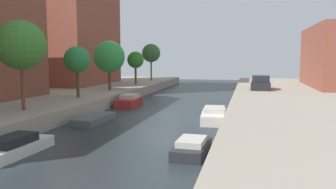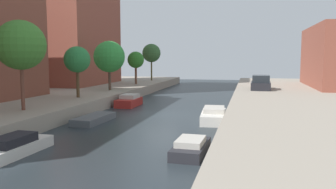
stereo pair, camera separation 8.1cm
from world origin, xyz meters
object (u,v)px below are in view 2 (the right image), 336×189
object	(u,v)px
moored_boat_right_1	(191,147)
street_tree_4	(136,60)
street_tree_1	(21,45)
moored_boat_left_1	(15,147)
parked_car	(261,83)
moored_boat_left_2	(94,119)
street_tree_2	(77,60)
street_tree_5	(151,53)
moored_boat_right_2	(214,115)
street_tree_3	(109,57)
moored_boat_left_3	(129,101)

from	to	relation	value
moored_boat_right_1	street_tree_4	bearing A→B (deg)	113.61
street_tree_1	moored_boat_left_1	size ratio (longest dim) A/B	1.45
moored_boat_right_1	moored_boat_left_1	bearing A→B (deg)	-165.63
parked_car	moored_boat_left_1	world-z (taller)	parked_car
parked_car	moored_boat_left_2	xyz separation A→B (m)	(-11.05, -15.67, -1.39)
street_tree_2	moored_boat_right_1	xyz separation A→B (m)	(11.17, -10.82, -3.75)
moored_boat_right_1	parked_car	bearing A→B (deg)	80.51
moored_boat_left_1	moored_boat_right_1	size ratio (longest dim) A/B	1.20
street_tree_5	moored_boat_right_2	size ratio (longest dim) A/B	1.22
street_tree_3	moored_boat_left_2	xyz separation A→B (m)	(3.73, -11.50, -4.09)
moored_boat_right_1	moored_boat_right_2	distance (m)	8.09
moored_boat_right_2	street_tree_2	bearing A→B (deg)	166.45
moored_boat_right_2	moored_boat_left_3	bearing A→B (deg)	145.32
moored_boat_left_1	moored_boat_right_1	xyz separation A→B (m)	(7.44, 1.91, -0.06)
parked_car	moored_boat_left_3	size ratio (longest dim) A/B	1.26
street_tree_4	moored_boat_left_3	xyz separation A→B (m)	(3.39, -11.96, -3.50)
street_tree_1	street_tree_3	bearing A→B (deg)	90.00
street_tree_4	moored_boat_right_1	size ratio (longest dim) A/B	1.26
street_tree_3	moored_boat_left_1	size ratio (longest dim) A/B	1.29
street_tree_2	street_tree_4	xyz separation A→B (m)	(0.00, 14.73, -0.12)
moored_boat_left_1	moored_boat_left_2	bearing A→B (deg)	90.02
moored_boat_left_2	moored_boat_right_2	bearing A→B (deg)	16.05
street_tree_2	street_tree_5	distance (m)	21.71
street_tree_1	moored_boat_right_2	world-z (taller)	street_tree_1
street_tree_3	moored_boat_right_1	xyz separation A→B (m)	(11.17, -17.39, -4.01)
moored_boat_left_3	moored_boat_right_2	world-z (taller)	moored_boat_left_3
moored_boat_right_1	moored_boat_right_2	world-z (taller)	moored_boat_right_2
street_tree_2	moored_boat_left_2	xyz separation A→B (m)	(3.73, -4.93, -3.83)
moored_boat_left_3	moored_boat_right_1	xyz separation A→B (m)	(7.78, -13.60, -0.13)
street_tree_5	moored_boat_left_3	size ratio (longest dim) A/B	1.60
street_tree_3	street_tree_4	size ratio (longest dim) A/B	1.23
parked_car	moored_boat_right_2	bearing A→B (deg)	-104.23
street_tree_5	moored_boat_left_1	size ratio (longest dim) A/B	1.37
parked_car	moored_boat_left_3	distance (m)	13.94
moored_boat_left_3	street_tree_2	bearing A→B (deg)	-140.74
street_tree_4	parked_car	world-z (taller)	street_tree_4
moored_boat_left_3	street_tree_4	bearing A→B (deg)	105.85
street_tree_5	moored_boat_right_1	size ratio (longest dim) A/B	1.65
parked_car	moored_boat_right_1	size ratio (longest dim) A/B	1.30
street_tree_2	moored_boat_left_1	bearing A→B (deg)	-73.66
street_tree_1	moored_boat_left_3	xyz separation A→B (m)	(3.39, 9.78, -4.55)
moored_boat_left_1	moored_boat_left_3	size ratio (longest dim) A/B	1.17
parked_car	moored_boat_right_1	distance (m)	21.90
moored_boat_left_1	moored_boat_right_2	distance (m)	12.57
parked_car	moored_boat_right_2	world-z (taller)	parked_car
moored_boat_left_3	street_tree_3	bearing A→B (deg)	131.85
moored_boat_left_1	parked_car	bearing A→B (deg)	64.79
street_tree_1	moored_boat_left_1	bearing A→B (deg)	-56.91
moored_boat_left_1	moored_boat_left_2	distance (m)	7.80
moored_boat_left_1	street_tree_2	bearing A→B (deg)	106.34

